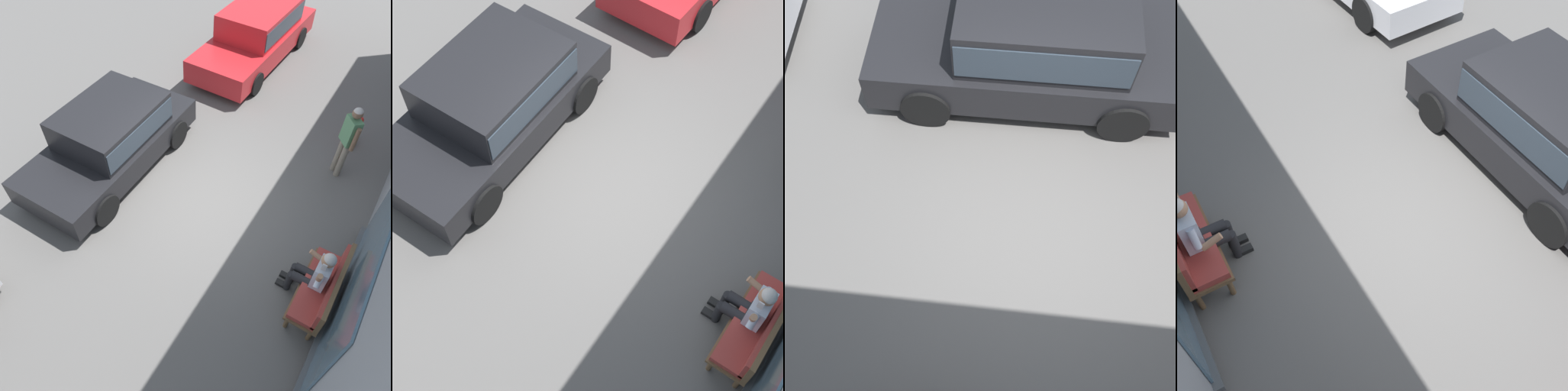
{
  "view_description": "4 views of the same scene",
  "coord_description": "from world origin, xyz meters",
  "views": [
    {
      "loc": [
        4.37,
        2.6,
        6.19
      ],
      "look_at": [
        0.78,
        0.37,
        1.09
      ],
      "focal_mm": 35.0,
      "sensor_mm": 36.0,
      "label": 1
    },
    {
      "loc": [
        4.34,
        2.6,
        7.83
      ],
      "look_at": [
        0.95,
        0.23,
        1.22
      ],
      "focal_mm": 55.0,
      "sensor_mm": 36.0,
      "label": 2
    },
    {
      "loc": [
        0.33,
        2.6,
        5.47
      ],
      "look_at": [
        0.58,
        0.33,
        1.06
      ],
      "focal_mm": 45.0,
      "sensor_mm": 36.0,
      "label": 3
    },
    {
      "loc": [
        -3.11,
        2.6,
        5.51
      ],
      "look_at": [
        0.16,
        0.66,
        0.81
      ],
      "focal_mm": 45.0,
      "sensor_mm": 36.0,
      "label": 4
    }
  ],
  "objects": [
    {
      "name": "person_on_phone",
      "position": [
        0.86,
        2.68,
        0.68
      ],
      "size": [
        0.73,
        0.74,
        1.31
      ],
      "color": "black",
      "rests_on": "ground_plane"
    },
    {
      "name": "parked_car_mid",
      "position": [
        0.13,
        -2.15,
        0.8
      ],
      "size": [
        4.14,
        1.94,
        1.47
      ],
      "color": "black",
      "rests_on": "ground_plane"
    },
    {
      "name": "bench",
      "position": [
        0.94,
        2.9,
        0.54
      ],
      "size": [
        1.49,
        0.55,
        0.97
      ],
      "color": "brown",
      "rests_on": "ground_plane"
    },
    {
      "name": "ground_plane",
      "position": [
        0.0,
        0.0,
        0.0
      ],
      "size": [
        60.0,
        60.0,
        0.0
      ],
      "primitive_type": "plane",
      "color": "#565451"
    }
  ]
}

